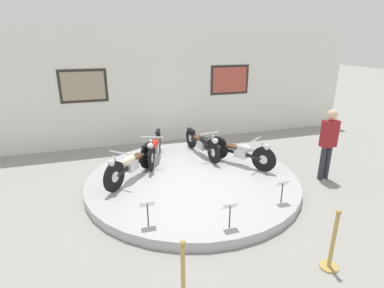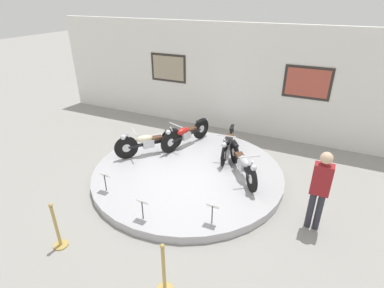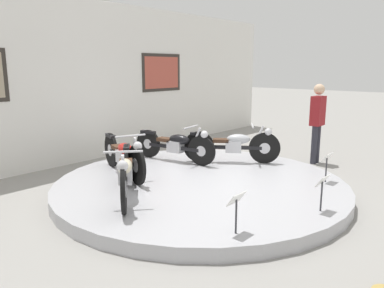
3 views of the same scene
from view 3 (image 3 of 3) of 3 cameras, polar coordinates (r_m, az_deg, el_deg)
ground_plane at (r=6.65m, az=1.26°, el=-7.18°), size 60.00×60.00×0.00m
display_platform at (r=6.61m, az=1.26°, el=-6.36°), size 5.03×5.03×0.20m
back_wall at (r=8.95m, az=-16.33°, el=9.09°), size 14.00×0.22×3.63m
motorcycle_cream at (r=5.73m, az=-10.13°, el=-4.20°), size 1.37×1.56×0.81m
motorcycle_red at (r=6.89m, az=-10.39°, el=-1.52°), size 0.74×1.93×0.81m
motorcycle_black at (r=7.78m, az=-2.53°, el=-0.02°), size 0.54×1.94×0.78m
motorcycle_silver at (r=7.74m, az=6.34°, el=-0.04°), size 1.18×1.66×0.79m
info_placard_front_left at (r=4.48m, az=6.78°, el=-9.08°), size 0.26×0.11×0.51m
info_placard_front_centre at (r=5.41m, az=19.22°, el=-5.98°), size 0.26×0.11×0.51m
info_placard_front_right at (r=6.80m, az=19.85°, el=-2.48°), size 0.26×0.11×0.51m
visitor_standing at (r=8.78m, az=18.56°, el=3.70°), size 0.36×0.24×1.78m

